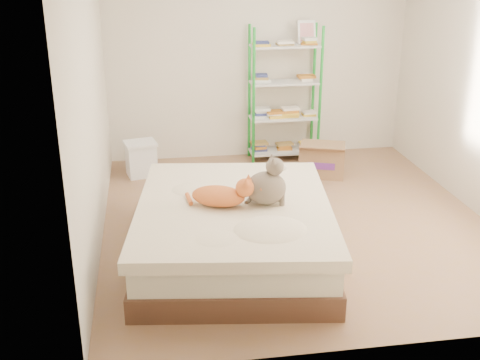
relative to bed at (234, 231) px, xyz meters
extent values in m
cube|color=olive|center=(0.72, 0.68, -0.26)|extent=(3.80, 4.20, 0.01)
cube|color=beige|center=(0.72, 2.78, 1.04)|extent=(3.80, 0.01, 2.60)
cube|color=beige|center=(0.72, -1.42, 1.04)|extent=(3.80, 0.01, 2.60)
cube|color=beige|center=(-1.18, 0.68, 1.04)|extent=(0.01, 4.20, 2.60)
cube|color=#523625|center=(0.00, 0.00, -0.16)|extent=(1.88, 2.22, 0.20)
cube|color=#EEE6C6|center=(0.00, 0.00, 0.05)|extent=(1.82, 2.16, 0.22)
cube|color=#F8E2C4|center=(0.00, 0.00, 0.21)|extent=(1.91, 2.27, 0.10)
cylinder|color=green|center=(0.60, 2.40, 0.59)|extent=(0.04, 0.04, 1.70)
cylinder|color=green|center=(0.60, 2.72, 0.59)|extent=(0.04, 0.04, 1.70)
cylinder|color=green|center=(1.44, 2.40, 0.59)|extent=(0.04, 0.04, 1.70)
cylinder|color=green|center=(1.44, 2.72, 0.59)|extent=(0.04, 0.04, 1.70)
cube|color=silver|center=(1.02, 2.56, -0.16)|extent=(0.86, 0.34, 0.02)
cube|color=silver|center=(1.02, 2.56, 0.29)|extent=(0.86, 0.34, 0.02)
cube|color=silver|center=(1.02, 2.56, 0.74)|extent=(0.86, 0.34, 0.02)
cube|color=silver|center=(1.02, 2.56, 1.19)|extent=(0.86, 0.34, 0.02)
cube|color=#A62111|center=(0.72, 2.56, -0.11)|extent=(0.20, 0.16, 0.09)
cube|color=#A62111|center=(1.02, 2.56, -0.11)|extent=(0.20, 0.16, 0.09)
cube|color=#A62111|center=(1.32, 2.56, -0.11)|extent=(0.20, 0.16, 0.09)
cube|color=#A62111|center=(0.72, 2.56, 0.34)|extent=(0.20, 0.16, 0.09)
cube|color=#A62111|center=(0.92, 2.56, 0.34)|extent=(0.20, 0.16, 0.09)
cube|color=#A62111|center=(1.12, 2.56, 0.34)|extent=(0.20, 0.16, 0.09)
cube|color=#A62111|center=(1.32, 2.56, 0.34)|extent=(0.20, 0.16, 0.09)
cube|color=#A62111|center=(0.72, 2.56, 0.79)|extent=(0.20, 0.16, 0.09)
cube|color=#A62111|center=(1.32, 2.56, 0.79)|extent=(0.20, 0.16, 0.09)
cube|color=#A62111|center=(0.72, 2.56, 1.24)|extent=(0.20, 0.16, 0.09)
cube|color=#A62111|center=(1.02, 2.56, 1.24)|extent=(0.20, 0.16, 0.09)
cube|color=#A62111|center=(1.32, 2.56, 1.24)|extent=(0.20, 0.16, 0.09)
cube|color=white|center=(1.29, 2.61, 1.34)|extent=(0.22, 0.09, 0.28)
cube|color=#D53343|center=(1.29, 2.60, 1.34)|extent=(0.17, 0.06, 0.21)
cube|color=#9C7054|center=(1.36, 1.91, -0.08)|extent=(0.64, 0.57, 0.37)
cube|color=#632A8B|center=(1.43, 1.71, -0.09)|extent=(0.30, 0.11, 0.08)
cube|color=#9C7054|center=(1.36, 1.71, 0.11)|extent=(0.55, 0.32, 0.12)
cube|color=white|center=(-0.80, 2.21, -0.07)|extent=(0.38, 0.35, 0.39)
cube|color=white|center=(-0.80, 2.21, 0.14)|extent=(0.42, 0.39, 0.03)
camera|label=1|loc=(-0.69, -4.68, 2.33)|focal=45.00mm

